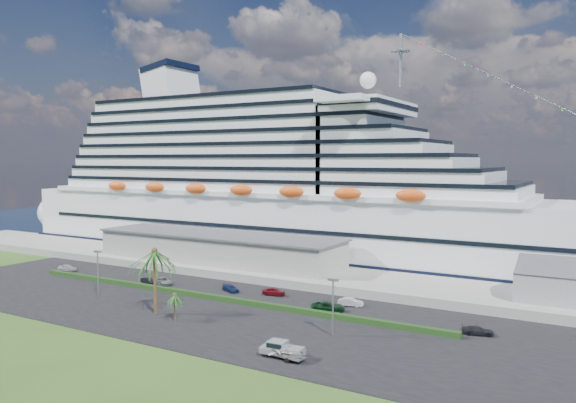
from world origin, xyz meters
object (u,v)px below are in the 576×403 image
Objects in this scene: cruise_ship at (283,192)px; parked_car_3 at (231,288)px; pickup_truck at (282,349)px; boat_trailer at (288,352)px.

cruise_ship is 46.21m from parked_car_3.
cruise_ship is 79.30m from pickup_truck.
parked_car_3 is at bearing 136.88° from boat_trailer.
parked_car_3 is 38.15m from boat_trailer.
pickup_truck is (26.64, -25.56, 0.50)m from parked_car_3.
cruise_ship reaches higher than boat_trailer.
boat_trailer is at bearing -109.14° from parked_car_3.
parked_car_3 is 0.72× the size of boat_trailer.
cruise_ship is 32.55× the size of boat_trailer.
cruise_ship is 44.96× the size of parked_car_3.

